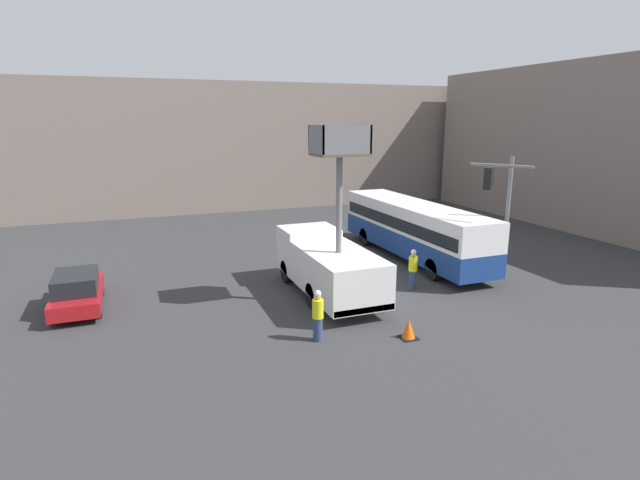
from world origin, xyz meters
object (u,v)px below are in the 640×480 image
(parked_car_curbside, at_px, (77,291))
(city_bus, at_px, (414,227))
(road_worker_directing, at_px, (413,269))
(utility_truck, at_px, (328,262))
(road_worker_near_truck, at_px, (318,316))
(traffic_light_pole, at_px, (501,201))
(traffic_cone_near_truck, at_px, (409,329))

(parked_car_curbside, bearing_deg, city_bus, 5.64)
(road_worker_directing, distance_m, parked_car_curbside, 13.87)
(utility_truck, bearing_deg, parked_car_curbside, 167.96)
(city_bus, bearing_deg, road_worker_near_truck, 115.39)
(traffic_light_pole, relative_size, parked_car_curbside, 1.34)
(traffic_light_pole, bearing_deg, traffic_cone_near_truck, -151.43)
(road_worker_near_truck, bearing_deg, city_bus, -90.61)
(traffic_cone_near_truck, bearing_deg, parked_car_curbside, 146.62)
(traffic_light_pole, distance_m, traffic_cone_near_truck, 8.40)
(utility_truck, xyz_separation_m, traffic_light_pole, (7.67, -1.35, 2.34))
(traffic_cone_near_truck, xyz_separation_m, parked_car_curbside, (-10.76, 7.09, 0.44))
(city_bus, bearing_deg, parked_car_curbside, 78.48)
(city_bus, distance_m, traffic_cone_near_truck, 10.37)
(city_bus, xyz_separation_m, road_worker_near_truck, (-8.44, -7.75, -0.86))
(utility_truck, distance_m, road_worker_near_truck, 4.56)
(road_worker_directing, bearing_deg, road_worker_near_truck, 135.67)
(utility_truck, bearing_deg, traffic_light_pole, -9.99)
(road_worker_near_truck, xyz_separation_m, road_worker_directing, (5.81, 3.46, 0.01))
(road_worker_near_truck, relative_size, road_worker_directing, 0.99)
(city_bus, distance_m, parked_car_curbside, 16.34)
(utility_truck, bearing_deg, road_worker_near_truck, -116.30)
(road_worker_directing, bearing_deg, city_bus, -16.58)
(traffic_cone_near_truck, bearing_deg, road_worker_directing, 57.19)
(city_bus, bearing_deg, utility_truck, 102.69)
(utility_truck, bearing_deg, traffic_cone_near_truck, -79.08)
(traffic_light_pole, height_order, road_worker_near_truck, traffic_light_pole)
(utility_truck, relative_size, road_worker_directing, 3.93)
(traffic_light_pole, distance_m, road_worker_near_truck, 10.46)
(utility_truck, distance_m, road_worker_directing, 3.90)
(traffic_cone_near_truck, bearing_deg, utility_truck, 100.92)
(parked_car_curbside, bearing_deg, road_worker_directing, -11.18)
(city_bus, xyz_separation_m, traffic_light_pole, (1.23, -5.04, 2.07))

